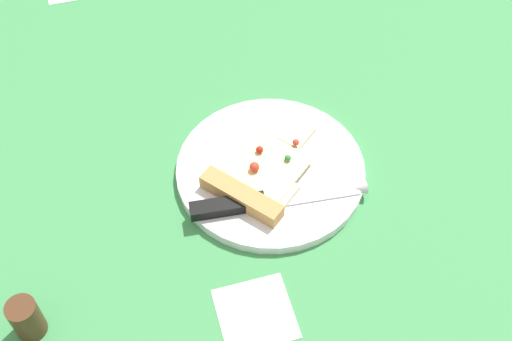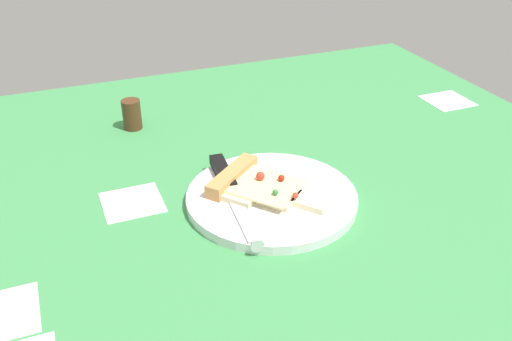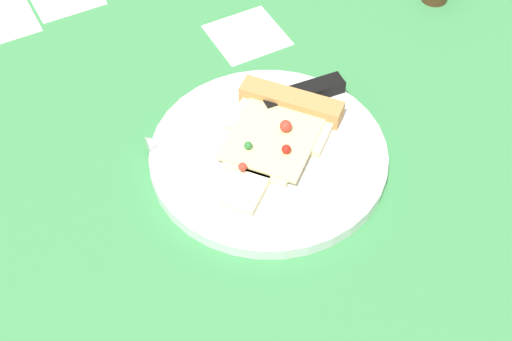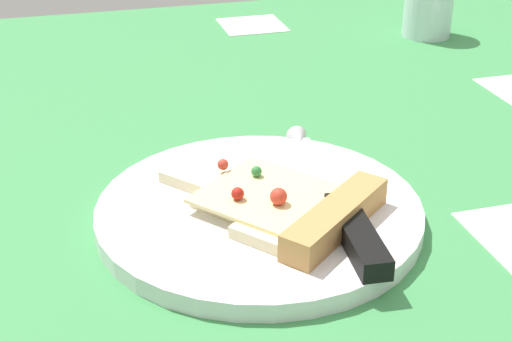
% 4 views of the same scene
% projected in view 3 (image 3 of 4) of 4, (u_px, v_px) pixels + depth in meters
% --- Properties ---
extents(ground_plane, '(1.27, 1.27, 0.03)m').
position_uv_depth(ground_plane, '(238.00, 170.00, 0.82)').
color(ground_plane, '#3D8C4C').
rests_on(ground_plane, ground).
extents(plate, '(0.26, 0.26, 0.02)m').
position_uv_depth(plate, '(269.00, 156.00, 0.80)').
color(plate, silver).
rests_on(plate, ground_plane).
extents(pizza_slice, '(0.17, 0.18, 0.03)m').
position_uv_depth(pizza_slice, '(277.00, 130.00, 0.80)').
color(pizza_slice, beige).
rests_on(pizza_slice, plate).
extents(knife, '(0.04, 0.24, 0.02)m').
position_uv_depth(knife, '(267.00, 106.00, 0.83)').
color(knife, silver).
rests_on(knife, plate).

